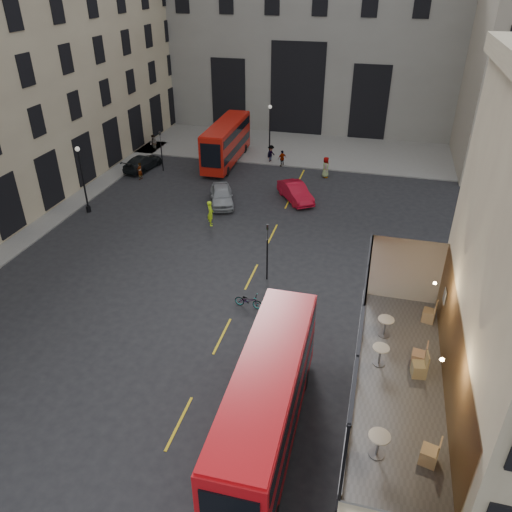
% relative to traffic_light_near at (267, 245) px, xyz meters
% --- Properties ---
extents(ground, '(140.00, 140.00, 0.00)m').
position_rel_traffic_light_near_xyz_m(ground, '(1.00, -12.00, -2.42)').
color(ground, black).
rests_on(ground, ground).
extents(host_frontage, '(3.00, 11.00, 4.50)m').
position_rel_traffic_light_near_xyz_m(host_frontage, '(7.50, -12.00, -0.17)').
color(host_frontage, beige).
rests_on(host_frontage, ground).
extents(cafe_floor, '(3.00, 10.00, 0.10)m').
position_rel_traffic_light_near_xyz_m(cafe_floor, '(7.50, -12.00, 2.12)').
color(cafe_floor, slate).
rests_on(cafe_floor, host_frontage).
extents(gateway, '(35.00, 10.60, 18.00)m').
position_rel_traffic_light_near_xyz_m(gateway, '(-4.00, 35.99, 6.96)').
color(gateway, gray).
rests_on(gateway, ground).
extents(pavement_far, '(40.00, 12.00, 0.12)m').
position_rel_traffic_light_near_xyz_m(pavement_far, '(-5.00, 26.00, -2.36)').
color(pavement_far, slate).
rests_on(pavement_far, ground).
extents(traffic_light_near, '(0.16, 0.20, 3.80)m').
position_rel_traffic_light_near_xyz_m(traffic_light_near, '(0.00, 0.00, 0.00)').
color(traffic_light_near, black).
rests_on(traffic_light_near, ground).
extents(traffic_light_far, '(0.16, 0.20, 3.80)m').
position_rel_traffic_light_near_xyz_m(traffic_light_far, '(-14.00, 16.00, 0.00)').
color(traffic_light_far, black).
rests_on(traffic_light_far, ground).
extents(street_lamp_a, '(0.36, 0.36, 5.33)m').
position_rel_traffic_light_near_xyz_m(street_lamp_a, '(-16.00, 6.00, -0.03)').
color(street_lamp_a, black).
rests_on(street_lamp_a, ground).
extents(street_lamp_b, '(0.36, 0.36, 5.33)m').
position_rel_traffic_light_near_xyz_m(street_lamp_b, '(-5.00, 22.00, -0.03)').
color(street_lamp_b, black).
rests_on(street_lamp_b, ground).
extents(bus_near, '(2.45, 10.21, 4.07)m').
position_rel_traffic_light_near_xyz_m(bus_near, '(2.82, -11.85, -0.14)').
color(bus_near, red).
rests_on(bus_near, ground).
extents(bus_far, '(2.50, 9.99, 3.97)m').
position_rel_traffic_light_near_xyz_m(bus_far, '(-8.78, 19.71, -0.20)').
color(bus_far, '#AD150C').
rests_on(bus_far, ground).
extents(car_a, '(3.25, 4.77, 1.51)m').
position_rel_traffic_light_near_xyz_m(car_a, '(-6.22, 10.09, -1.67)').
color(car_a, gray).
rests_on(car_a, ground).
extents(car_b, '(3.82, 4.55, 1.47)m').
position_rel_traffic_light_near_xyz_m(car_b, '(-0.52, 12.32, -1.69)').
color(car_b, '#A60A1D').
rests_on(car_b, ground).
extents(car_c, '(2.62, 4.94, 1.36)m').
position_rel_traffic_light_near_xyz_m(car_c, '(-16.00, 15.87, -1.74)').
color(car_c, black).
rests_on(car_c, ground).
extents(bicycle, '(1.69, 0.72, 0.86)m').
position_rel_traffic_light_near_xyz_m(bicycle, '(-0.34, -3.12, -1.99)').
color(bicycle, gray).
rests_on(bicycle, ground).
extents(cyclist, '(0.70, 0.83, 1.93)m').
position_rel_traffic_light_near_xyz_m(cyclist, '(-5.84, 6.26, -1.46)').
color(cyclist, '#C8FF1A').
rests_on(cyclist, ground).
extents(pedestrian_a, '(1.06, 0.96, 1.77)m').
position_rel_traffic_light_near_xyz_m(pedestrian_a, '(-17.18, 20.97, -1.54)').
color(pedestrian_a, gray).
rests_on(pedestrian_a, ground).
extents(pedestrian_b, '(1.01, 1.29, 1.75)m').
position_rel_traffic_light_near_xyz_m(pedestrian_b, '(-4.57, 20.79, -1.55)').
color(pedestrian_b, gray).
rests_on(pedestrian_b, ground).
extents(pedestrian_c, '(0.94, 0.90, 1.57)m').
position_rel_traffic_light_near_xyz_m(pedestrian_c, '(-3.27, 20.05, -1.64)').
color(pedestrian_c, gray).
rests_on(pedestrian_c, ground).
extents(pedestrian_d, '(0.71, 1.00, 1.91)m').
position_rel_traffic_light_near_xyz_m(pedestrian_d, '(1.18, 18.22, -1.47)').
color(pedestrian_d, gray).
rests_on(pedestrian_d, ground).
extents(pedestrian_e, '(0.48, 0.63, 1.57)m').
position_rel_traffic_light_near_xyz_m(pedestrian_e, '(-15.11, 13.45, -1.64)').
color(pedestrian_e, gray).
rests_on(pedestrian_e, ground).
extents(cafe_table_near, '(0.64, 0.64, 0.80)m').
position_rel_traffic_light_near_xyz_m(cafe_table_near, '(6.90, -15.29, 2.71)').
color(cafe_table_near, silver).
rests_on(cafe_table_near, cafe_floor).
extents(cafe_table_mid, '(0.60, 0.60, 0.75)m').
position_rel_traffic_light_near_xyz_m(cafe_table_mid, '(6.79, -11.34, 2.67)').
color(cafe_table_mid, white).
rests_on(cafe_table_mid, cafe_floor).
extents(cafe_table_far, '(0.62, 0.62, 0.77)m').
position_rel_traffic_light_near_xyz_m(cafe_table_far, '(6.91, -9.65, 2.69)').
color(cafe_table_far, silver).
rests_on(cafe_table_far, cafe_floor).
extents(cafe_chair_a, '(0.58, 0.58, 0.96)m').
position_rel_traffic_light_near_xyz_m(cafe_chair_a, '(8.35, -15.18, 2.47)').
color(cafe_chair_a, '#DDB77F').
rests_on(cafe_chair_a, cafe_floor).
extents(cafe_chair_b, '(0.54, 0.54, 0.97)m').
position_rel_traffic_light_near_xyz_m(cafe_chair_b, '(8.15, -11.59, 2.47)').
color(cafe_chair_b, tan).
rests_on(cafe_chair_b, cafe_floor).
extents(cafe_chair_c, '(0.53, 0.53, 0.97)m').
position_rel_traffic_light_near_xyz_m(cafe_chair_c, '(8.14, -11.03, 2.47)').
color(cafe_chair_c, tan).
rests_on(cafe_chair_c, cafe_floor).
extents(cafe_chair_d, '(0.56, 0.56, 0.95)m').
position_rel_traffic_light_near_xyz_m(cafe_chair_d, '(8.60, -8.30, 2.46)').
color(cafe_chair_d, tan).
rests_on(cafe_chair_d, cafe_floor).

